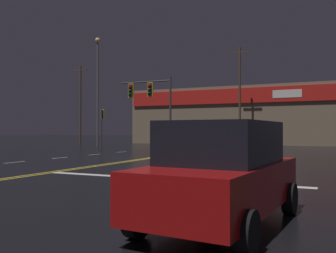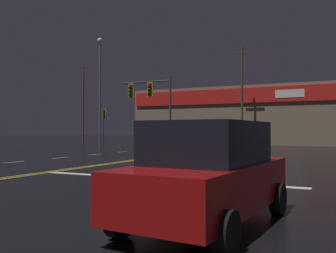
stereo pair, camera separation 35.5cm
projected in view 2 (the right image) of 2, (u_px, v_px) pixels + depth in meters
name	position (u px, v px, depth m)	size (l,w,h in m)	color
ground_plane	(146.00, 159.00, 22.92)	(200.00, 200.00, 0.00)	black
road_markings	(148.00, 161.00, 20.95)	(15.44, 60.00, 0.01)	gold
traffic_signal_median	(149.00, 97.00, 25.55)	(3.85, 0.36, 5.31)	#38383D
traffic_signal_corner_northwest	(104.00, 119.00, 38.35)	(0.42, 0.36, 3.91)	#38383D
streetlight_near_right	(100.00, 79.00, 41.70)	(0.56, 0.56, 12.08)	#59595E
parked_car	(208.00, 173.00, 6.80)	(2.27, 4.42, 1.88)	#9E0F0F
building_backdrop	(253.00, 116.00, 49.24)	(30.23, 10.23, 7.18)	#7A6651
utility_pole_row	(229.00, 98.00, 42.85)	(45.07, 0.26, 11.19)	#4C3828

